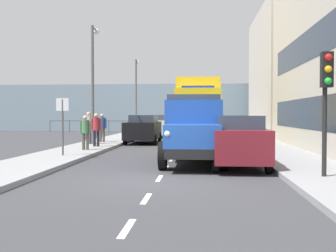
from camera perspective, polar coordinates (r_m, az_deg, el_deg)
ground_plane at (r=21.27m, az=1.48°, el=-3.14°), size 80.00×80.00×0.00m
sidewalk_left at (r=21.51m, az=13.76°, el=-2.93°), size 2.53×39.64×0.15m
sidewalk_right at (r=21.98m, az=-10.52°, el=-2.82°), size 2.53×39.64×0.15m
road_centreline_markings at (r=20.15m, az=1.31°, el=-3.39°), size 0.12×34.87×0.01m
building_far_block at (r=36.06m, az=19.43°, el=6.82°), size 8.97×12.85×10.19m
sea_horizon at (r=44.00m, az=3.07°, el=2.56°), size 80.00×0.80×5.00m
seawall_railing at (r=40.41m, az=2.94°, el=0.40°), size 28.08×0.08×1.20m
truck_vintage_blue at (r=14.30m, az=3.59°, el=-0.72°), size 2.17×5.64×2.43m
lorry_cargo_yellow at (r=25.00m, az=4.19°, el=2.32°), size 2.58×8.20×3.87m
car_maroon_kerbside_near at (r=13.79m, az=9.66°, el=-2.01°), size 1.77×4.22×1.72m
car_teal_kerbside_1 at (r=19.01m, az=8.25°, el=-1.02°), size 1.85×4.03×1.72m
car_black_oppositeside_0 at (r=25.17m, az=-3.43°, el=-0.36°), size 1.92×4.35×1.72m
car_white_oppositeside_1 at (r=31.77m, az=-1.77°, el=0.04°), size 1.83×4.12×1.72m
pedestrian_in_dark_coat at (r=19.12m, az=-11.35°, el=-0.51°), size 0.53×0.34×1.57m
pedestrian_near_railing at (r=21.04m, az=-9.90°, el=-0.13°), size 0.53×0.34×1.67m
pedestrian_by_lamp at (r=22.95m, az=-10.91°, el=0.14°), size 0.53×0.34×1.75m
pedestrian_couple_a at (r=24.42m, az=-9.10°, el=0.09°), size 0.53×0.34×1.66m
traffic_light_near at (r=11.35m, az=21.01°, el=5.11°), size 0.28×0.41×3.20m
lamp_post_promenade at (r=23.05m, az=-10.28°, el=7.12°), size 0.32×1.14×6.43m
lamp_post_far at (r=35.52m, az=-4.41°, el=5.08°), size 0.32×1.14×6.31m
street_sign at (r=16.72m, az=-14.36°, el=1.30°), size 0.50×0.07×2.25m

